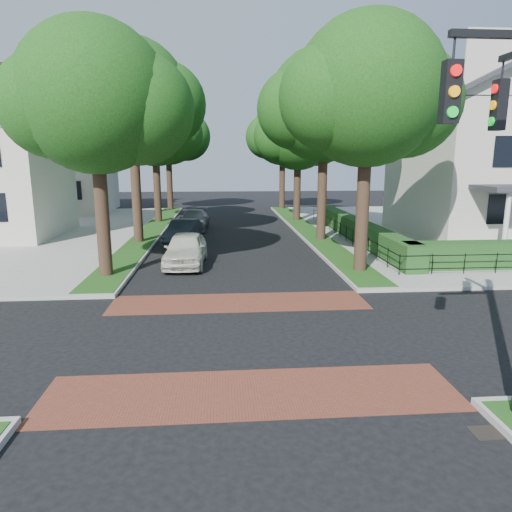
# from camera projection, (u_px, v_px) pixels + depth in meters

# --- Properties ---
(ground) EXTENTS (120.00, 120.00, 0.00)m
(ground) POSITION_uv_depth(u_px,v_px,m) (244.00, 337.00, 13.01)
(ground) COLOR black
(ground) RESTS_ON ground
(sidewalk_ne) EXTENTS (30.00, 30.00, 0.15)m
(sidewalk_ne) POSITION_uv_depth(u_px,v_px,m) (499.00, 228.00, 33.00)
(sidewalk_ne) COLOR gray
(sidewalk_ne) RESTS_ON ground
(crosswalk_far) EXTENTS (9.00, 2.20, 0.01)m
(crosswalk_far) POSITION_uv_depth(u_px,v_px,m) (239.00, 302.00, 16.13)
(crosswalk_far) COLOR brown
(crosswalk_far) RESTS_ON ground
(crosswalk_near) EXTENTS (9.00, 2.20, 0.01)m
(crosswalk_near) POSITION_uv_depth(u_px,v_px,m) (252.00, 393.00, 9.89)
(crosswalk_near) COLOR brown
(crosswalk_near) RESTS_ON ground
(storm_drain) EXTENTS (0.65, 0.45, 0.01)m
(storm_drain) POSITION_uv_depth(u_px,v_px,m) (489.00, 432.00, 8.46)
(storm_drain) COLOR black
(storm_drain) RESTS_ON ground
(grass_strip_ne) EXTENTS (1.60, 29.80, 0.02)m
(grass_strip_ne) POSITION_uv_depth(u_px,v_px,m) (307.00, 229.00, 32.01)
(grass_strip_ne) COLOR #1B4112
(grass_strip_ne) RESTS_ON sidewalk_ne
(grass_strip_nw) EXTENTS (1.60, 29.80, 0.02)m
(grass_strip_nw) POSITION_uv_depth(u_px,v_px,m) (151.00, 231.00, 31.19)
(grass_strip_nw) COLOR #1B4112
(grass_strip_nw) RESTS_ON sidewalk_nw
(tree_right_near) EXTENTS (7.75, 6.67, 10.66)m
(tree_right_near) POSITION_uv_depth(u_px,v_px,m) (369.00, 94.00, 18.90)
(tree_right_near) COLOR black
(tree_right_near) RESTS_ON sidewalk_ne
(tree_right_mid) EXTENTS (8.25, 7.09, 11.22)m
(tree_right_mid) POSITION_uv_depth(u_px,v_px,m) (326.00, 106.00, 26.64)
(tree_right_mid) COLOR black
(tree_right_mid) RESTS_ON sidewalk_ne
(tree_right_far) EXTENTS (7.25, 6.23, 9.74)m
(tree_right_far) POSITION_uv_depth(u_px,v_px,m) (299.00, 134.00, 35.61)
(tree_right_far) COLOR black
(tree_right_far) RESTS_ON sidewalk_ne
(tree_right_back) EXTENTS (7.50, 6.45, 10.20)m
(tree_right_back) POSITION_uv_depth(u_px,v_px,m) (283.00, 135.00, 44.32)
(tree_right_back) COLOR black
(tree_right_back) RESTS_ON sidewalk_ne
(tree_left_near) EXTENTS (7.50, 6.45, 10.20)m
(tree_left_near) POSITION_uv_depth(u_px,v_px,m) (98.00, 100.00, 18.13)
(tree_left_near) COLOR black
(tree_left_near) RESTS_ON sidewalk_nw
(tree_left_mid) EXTENTS (8.00, 6.88, 11.48)m
(tree_left_mid) POSITION_uv_depth(u_px,v_px,m) (134.00, 98.00, 25.72)
(tree_left_mid) COLOR black
(tree_left_mid) RESTS_ON sidewalk_nw
(tree_left_far) EXTENTS (7.00, 6.02, 9.86)m
(tree_left_far) POSITION_uv_depth(u_px,v_px,m) (156.00, 130.00, 34.73)
(tree_left_far) COLOR black
(tree_left_far) RESTS_ON sidewalk_nw
(tree_left_back) EXTENTS (7.75, 6.66, 10.44)m
(tree_left_back) POSITION_uv_depth(u_px,v_px,m) (169.00, 133.00, 43.46)
(tree_left_back) COLOR black
(tree_left_back) RESTS_ON sidewalk_nw
(hedge_main_road) EXTENTS (1.00, 18.00, 1.20)m
(hedge_main_road) POSITION_uv_depth(u_px,v_px,m) (356.00, 229.00, 28.06)
(hedge_main_road) COLOR #16401B
(hedge_main_road) RESTS_ON sidewalk_ne
(fence_main_road) EXTENTS (0.06, 18.00, 0.90)m
(fence_main_road) POSITION_uv_depth(u_px,v_px,m) (343.00, 232.00, 28.04)
(fence_main_road) COLOR black
(fence_main_road) RESTS_ON sidewalk_ne
(house_victorian) EXTENTS (13.00, 13.05, 12.48)m
(house_victorian) POSITION_uv_depth(u_px,v_px,m) (509.00, 142.00, 28.60)
(house_victorian) COLOR beige
(house_victorian) RESTS_ON sidewalk_ne
(house_left_far) EXTENTS (10.00, 9.00, 10.14)m
(house_left_far) POSITION_uv_depth(u_px,v_px,m) (58.00, 158.00, 41.98)
(house_left_far) COLOR beige
(house_left_far) RESTS_ON sidewalk_nw
(parked_car_front) EXTENTS (2.03, 4.66, 1.56)m
(parked_car_front) POSITION_uv_depth(u_px,v_px,m) (186.00, 249.00, 21.66)
(parked_car_front) COLOR silver
(parked_car_front) RESTS_ON ground
(parked_car_middle) EXTENTS (2.12, 4.43, 1.40)m
(parked_car_middle) POSITION_uv_depth(u_px,v_px,m) (184.00, 232.00, 27.40)
(parked_car_middle) COLOR black
(parked_car_middle) RESTS_ON ground
(parked_car_rear) EXTENTS (2.20, 4.89, 1.39)m
(parked_car_rear) POSITION_uv_depth(u_px,v_px,m) (194.00, 220.00, 32.66)
(parked_car_rear) COLOR slate
(parked_car_rear) RESTS_ON ground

